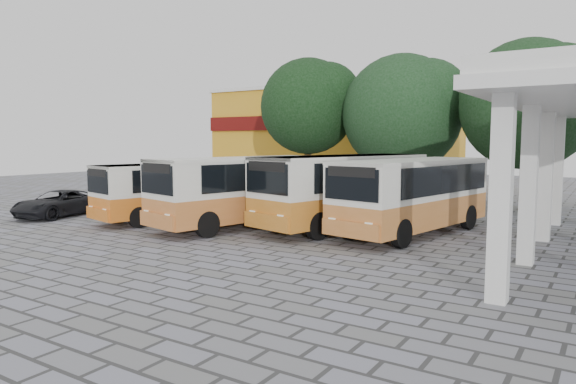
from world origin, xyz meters
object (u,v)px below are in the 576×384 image
Objects in this scene: bus_far_left at (174,187)px; bus_centre_right at (343,186)px; bus_far_right at (413,191)px; parked_car at (58,203)px; bus_centre_left at (243,187)px.

bus_centre_right is (7.72, 2.16, 0.25)m from bus_far_left.
bus_far_left is 0.90× the size of bus_far_right.
bus_centre_right is 1.05× the size of bus_far_right.
parked_car is (-16.24, -4.61, -1.07)m from bus_far_right.
bus_centre_right is (3.81, 1.98, 0.05)m from bus_centre_left.
bus_far_left is at bearing -164.00° from bus_centre_left.
bus_centre_left is 0.97× the size of bus_centre_right.
bus_far_right reaches higher than parked_car.
bus_centre_left reaches higher than bus_far_right.
bus_far_right is 1.87× the size of parked_car.
bus_far_right is at bearing 26.03° from bus_far_left.
bus_centre_right is at bearing -166.02° from bus_far_right.
bus_centre_right reaches higher than bus_centre_left.
bus_centre_left is 9.84m from parked_car.
parked_car is at bearing -152.02° from bus_centre_left.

